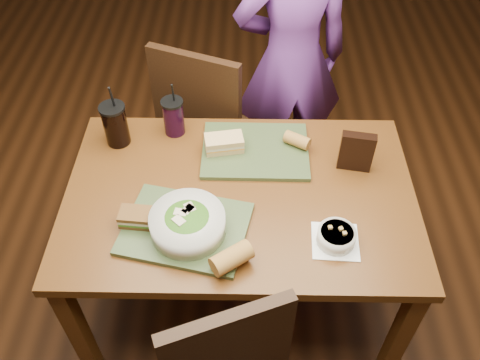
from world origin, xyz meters
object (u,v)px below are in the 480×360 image
salad_bowl (188,222)px  baguette_far (297,140)px  chip_bag (356,152)px  tray_far (255,151)px  cup_berry (173,117)px  chair_far (200,120)px  dining_table (240,209)px  baguette_near (232,258)px  tray_near (185,229)px  diner (291,60)px  cup_cola (115,124)px  sandwich_near (136,217)px  soup_bowl (336,236)px  sandwich_far (224,143)px

salad_bowl → baguette_far: size_ratio=2.50×
salad_bowl → chip_bag: bearing=28.6°
tray_far → cup_berry: size_ratio=1.72×
chair_far → salad_bowl: bearing=-87.9°
baguette_far → dining_table: bearing=-132.3°
tray_far → baguette_far: bearing=8.8°
baguette_near → tray_near: bearing=137.9°
diner → baguette_far: (-0.01, -0.60, 0.03)m
cup_berry → baguette_near: bearing=-69.1°
tray_near → baguette_near: bearing=-42.1°
chair_far → chip_bag: size_ratio=5.95×
diner → cup_cola: 0.93m
chair_far → salad_bowl: 0.88m
dining_table → cup_cola: bearing=151.1°
tray_far → sandwich_near: size_ratio=3.61×
chair_far → baguette_near: size_ratio=7.26×
dining_table → diner: 0.89m
soup_bowl → chip_bag: chip_bag is taller
baguette_near → baguette_far: (0.24, 0.57, -0.01)m
tray_far → cup_berry: 0.36m
chair_far → cup_cola: 0.56m
dining_table → sandwich_far: 0.27m
tray_near → chip_bag: chip_bag is taller
diner → soup_bowl: 1.07m
tray_far → sandwich_near: sandwich_near is taller
salad_bowl → sandwich_near: salad_bowl is taller
sandwich_far → chair_far: bearing=107.8°
diner → salad_bowl: size_ratio=5.98×
tray_near → salad_bowl: bearing=-48.1°
diner → soup_bowl: diner is taller
dining_table → sandwich_near: size_ratio=11.19×
tray_far → baguette_near: size_ratio=3.09×
cup_cola → diner: bearing=38.2°
sandwich_far → soup_bowl: bearing=-48.0°
tray_near → chip_bag: bearing=27.1°
soup_bowl → salad_bowl: bearing=176.9°
sandwich_near → cup_cola: size_ratio=0.42×
tray_far → cup_berry: (-0.33, 0.12, 0.07)m
dining_table → tray_near: (-0.19, -0.18, 0.10)m
salad_bowl → sandwich_far: 0.42m
dining_table → sandwich_near: (-0.36, -0.16, 0.13)m
chair_far → tray_far: bearing=-58.7°
sandwich_far → sandwich_near: bearing=-127.5°
salad_bowl → cup_berry: 0.54m
tray_near → tray_far: same height
dining_table → tray_near: tray_near is taller
diner → baguette_near: bearing=68.3°
tray_far → chip_bag: size_ratio=2.53×
tray_near → salad_bowl: 0.06m
cup_berry → sandwich_far: bearing=-29.8°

